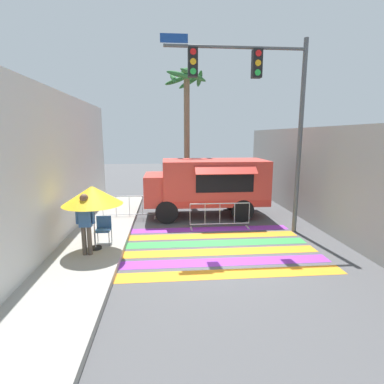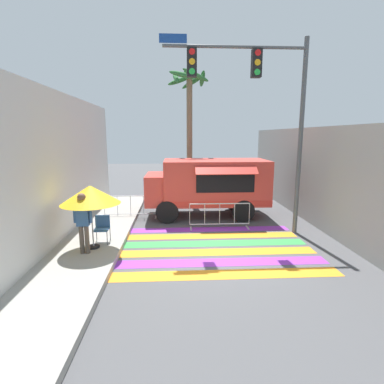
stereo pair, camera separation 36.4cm
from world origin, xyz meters
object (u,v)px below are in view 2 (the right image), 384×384
Objects in this scene: food_truck at (206,183)px; vendor_person at (83,219)px; patio_umbrella at (90,195)px; folding_chair at (102,226)px; palm_tree at (189,106)px; traffic_signal_pole at (259,95)px; barricade_front at (220,216)px; barricade_side at (131,207)px.

food_truck is 6.08m from vendor_person.
folding_chair is at bearing 74.27° from patio_umbrella.
folding_chair is 0.12× the size of palm_tree.
patio_umbrella is 0.77m from vendor_person.
food_truck is 0.78× the size of traffic_signal_pole.
food_truck reaches higher than vendor_person.
vendor_person is at bearing -148.26° from barricade_front.
patio_umbrella is (-3.86, -4.15, 0.35)m from food_truck.
palm_tree is (-0.61, 2.91, 3.54)m from food_truck.
traffic_signal_pole is 6.95m from vendor_person.
patio_umbrella reaches higher than folding_chair.
food_truck is 5.24m from folding_chair.
barricade_front and barricade_side have the same top height.
traffic_signal_pole is 3.81× the size of vendor_person.
food_truck reaches higher than barricade_front.
folding_chair is (0.15, 0.53, -1.13)m from patio_umbrella.
patio_umbrella is at bearing -163.18° from traffic_signal_pole.
barricade_front is at bearing 152.15° from traffic_signal_pole.
patio_umbrella reaches higher than barricade_side.
patio_umbrella is 1.26m from folding_chair.
barricade_front is 4.03m from barricade_side.
patio_umbrella is 4.94m from barricade_front.
vendor_person is at bearing -114.24° from palm_tree.
palm_tree is at bearing 111.44° from traffic_signal_pole.
vendor_person is (-0.13, -0.43, -0.62)m from patio_umbrella.
palm_tree is (3.09, 6.53, 4.33)m from folding_chair.
patio_umbrella is at bearing -151.83° from barricade_front.
palm_tree reaches higher than vendor_person.
folding_chair is at bearing -135.64° from food_truck.
folding_chair is (-5.23, -1.10, -4.22)m from traffic_signal_pole.
food_truck is at bearing 36.62° from folding_chair.
vendor_person reaches higher than folding_chair.
traffic_signal_pole is at bearing -58.95° from food_truck.
vendor_person is at bearing -131.01° from food_truck.
palm_tree is at bearing 56.91° from folding_chair.
traffic_signal_pole is at bearing 4.12° from folding_chair.
vendor_person reaches higher than barricade_front.
barricade_front is 0.34× the size of palm_tree.
traffic_signal_pole is at bearing -27.85° from barricade_front.
food_truck reaches higher than folding_chair.
barricade_side is at bearing 93.30° from vendor_person.
traffic_signal_pole is at bearing 16.82° from patio_umbrella.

